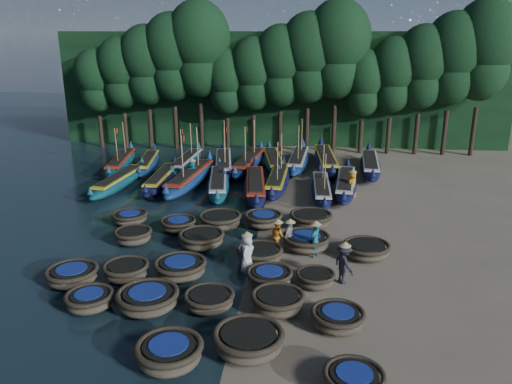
# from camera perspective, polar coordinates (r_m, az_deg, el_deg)

# --- Properties ---
(ground) EXTENTS (120.00, 120.00, 0.00)m
(ground) POSITION_cam_1_polar(r_m,az_deg,el_deg) (24.85, -0.05, -5.74)
(ground) COLOR #80715D
(ground) RESTS_ON ground
(foliage_wall) EXTENTS (40.00, 3.00, 10.00)m
(foliage_wall) POSITION_cam_1_polar(r_m,az_deg,el_deg) (46.48, 2.94, 11.71)
(foliage_wall) COLOR black
(foliage_wall) RESTS_ON ground
(coracle_2) EXTENTS (2.21, 2.21, 0.82)m
(coracle_2) POSITION_cam_1_polar(r_m,az_deg,el_deg) (16.41, -9.88, -17.68)
(coracle_2) COLOR brown
(coracle_2) RESTS_ON ground
(coracle_3) EXTENTS (2.71, 2.71, 0.83)m
(coracle_3) POSITION_cam_1_polar(r_m,az_deg,el_deg) (16.72, -0.86, -16.64)
(coracle_3) COLOR brown
(coracle_3) RESTS_ON ground
(coracle_4) EXTENTS (1.85, 1.85, 0.63)m
(coracle_4) POSITION_cam_1_polar(r_m,az_deg,el_deg) (15.62, 11.14, -20.34)
(coracle_4) COLOR brown
(coracle_4) RESTS_ON ground
(coracle_5) EXTENTS (1.88, 1.88, 0.69)m
(coracle_5) POSITION_cam_1_polar(r_m,az_deg,el_deg) (20.03, -18.49, -11.61)
(coracle_5) COLOR brown
(coracle_5) RESTS_ON ground
(coracle_6) EXTENTS (2.73, 2.73, 0.79)m
(coracle_6) POSITION_cam_1_polar(r_m,az_deg,el_deg) (19.41, -12.26, -11.87)
(coracle_6) COLOR brown
(coracle_6) RESTS_ON ground
(coracle_7) EXTENTS (1.99, 1.99, 0.68)m
(coracle_7) POSITION_cam_1_polar(r_m,az_deg,el_deg) (19.14, -5.36, -12.17)
(coracle_7) COLOR brown
(coracle_7) RESTS_ON ground
(coracle_8) EXTENTS (2.04, 2.04, 0.76)m
(coracle_8) POSITION_cam_1_polar(r_m,az_deg,el_deg) (18.91, 2.51, -12.37)
(coracle_8) COLOR brown
(coracle_8) RESTS_ON ground
(coracle_9) EXTENTS (2.15, 2.15, 0.70)m
(coracle_9) POSITION_cam_1_polar(r_m,az_deg,el_deg) (18.19, 9.33, -14.04)
(coracle_9) COLOR brown
(coracle_9) RESTS_ON ground
(coracle_10) EXTENTS (2.32, 2.32, 0.72)m
(coracle_10) POSITION_cam_1_polar(r_m,az_deg,el_deg) (22.11, -20.25, -8.88)
(coracle_10) COLOR brown
(coracle_10) RESTS_ON ground
(coracle_11) EXTENTS (1.95, 1.95, 0.74)m
(coracle_11) POSITION_cam_1_polar(r_m,az_deg,el_deg) (21.79, -14.62, -8.69)
(coracle_11) COLOR brown
(coracle_11) RESTS_ON ground
(coracle_12) EXTENTS (2.75, 2.75, 0.80)m
(coracle_12) POSITION_cam_1_polar(r_m,az_deg,el_deg) (21.46, -8.64, -8.59)
(coracle_12) COLOR brown
(coracle_12) RESTS_ON ground
(coracle_13) EXTENTS (1.93, 1.93, 0.65)m
(coracle_13) POSITION_cam_1_polar(r_m,az_deg,el_deg) (20.74, 1.56, -9.64)
(coracle_13) COLOR brown
(coracle_13) RESTS_ON ground
(coracle_14) EXTENTS (1.94, 1.94, 0.64)m
(coracle_14) POSITION_cam_1_polar(r_m,az_deg,el_deg) (20.75, 6.80, -9.77)
(coracle_14) COLOR brown
(coracle_14) RESTS_ON ground
(coracle_15) EXTENTS (2.03, 2.03, 0.73)m
(coracle_15) POSITION_cam_1_polar(r_m,az_deg,el_deg) (25.24, -13.85, -4.88)
(coracle_15) COLOR brown
(coracle_15) RESTS_ON ground
(coracle_16) EXTENTS (2.30, 2.30, 0.79)m
(coracle_16) POSITION_cam_1_polar(r_m,az_deg,el_deg) (24.21, -6.24, -5.35)
(coracle_16) COLOR brown
(coracle_16) RESTS_ON ground
(coracle_17) EXTENTS (2.12, 2.12, 0.73)m
(coracle_17) POSITION_cam_1_polar(r_m,az_deg,el_deg) (22.59, 0.42, -7.10)
(coracle_17) COLOR brown
(coracle_17) RESTS_ON ground
(coracle_18) EXTENTS (2.81, 2.81, 0.76)m
(coracle_18) POSITION_cam_1_polar(r_m,az_deg,el_deg) (23.99, 5.74, -5.60)
(coracle_18) COLOR brown
(coracle_18) RESTS_ON ground
(coracle_19) EXTENTS (2.44, 2.44, 0.72)m
(coracle_19) POSITION_cam_1_polar(r_m,az_deg,el_deg) (23.60, 12.51, -6.44)
(coracle_19) COLOR brown
(coracle_19) RESTS_ON ground
(coracle_20) EXTENTS (2.10, 2.10, 0.63)m
(coracle_20) POSITION_cam_1_polar(r_m,az_deg,el_deg) (27.89, -14.21, -2.82)
(coracle_20) COLOR brown
(coracle_20) RESTS_ON ground
(coracle_21) EXTENTS (1.90, 1.90, 0.67)m
(coracle_21) POSITION_cam_1_polar(r_m,az_deg,el_deg) (26.35, -8.88, -3.64)
(coracle_21) COLOR brown
(coracle_21) RESTS_ON ground
(coracle_22) EXTENTS (2.33, 2.33, 0.81)m
(coracle_22) POSITION_cam_1_polar(r_m,az_deg,el_deg) (26.39, -4.13, -3.25)
(coracle_22) COLOR brown
(coracle_22) RESTS_ON ground
(coracle_23) EXTENTS (2.25, 2.25, 0.76)m
(coracle_23) POSITION_cam_1_polar(r_m,az_deg,el_deg) (26.57, 0.85, -3.12)
(coracle_23) COLOR brown
(coracle_23) RESTS_ON ground
(coracle_24) EXTENTS (2.64, 2.64, 0.84)m
(coracle_24) POSITION_cam_1_polar(r_m,az_deg,el_deg) (26.58, 6.29, -3.12)
(coracle_24) COLOR brown
(coracle_24) RESTS_ON ground
(long_boat_1) EXTENTS (2.15, 7.67, 1.36)m
(long_boat_1) POSITION_cam_1_polar(r_m,az_deg,el_deg) (34.20, -15.36, 1.19)
(long_boat_1) COLOR navy
(long_boat_1) RESTS_ON ground
(long_boat_2) EXTENTS (1.36, 7.56, 1.33)m
(long_boat_2) POSITION_cam_1_polar(r_m,az_deg,el_deg) (34.14, -10.71, 1.47)
(long_boat_2) COLOR #0F1438
(long_boat_2) RESTS_ON ground
(long_boat_3) EXTENTS (2.58, 8.93, 3.82)m
(long_boat_3) POSITION_cam_1_polar(r_m,az_deg,el_deg) (33.70, -7.49, 1.59)
(long_boat_3) COLOR navy
(long_boat_3) RESTS_ON ground
(long_boat_4) EXTENTS (2.55, 7.85, 1.40)m
(long_boat_4) POSITION_cam_1_polar(r_m,az_deg,el_deg) (32.51, -4.32, 0.96)
(long_boat_4) COLOR navy
(long_boat_4) RESTS_ON ground
(long_boat_5) EXTENTS (2.42, 8.45, 1.50)m
(long_boat_5) POSITION_cam_1_polar(r_m,az_deg,el_deg) (31.84, -0.07, 0.72)
(long_boat_5) COLOR #0F1438
(long_boat_5) RESTS_ON ground
(long_boat_6) EXTENTS (1.74, 8.16, 3.47)m
(long_boat_6) POSITION_cam_1_polar(r_m,az_deg,el_deg) (33.11, 2.52, 1.34)
(long_boat_6) COLOR #0F1438
(long_boat_6) RESTS_ON ground
(long_boat_7) EXTENTS (1.41, 7.42, 3.15)m
(long_boat_7) POSITION_cam_1_polar(r_m,az_deg,el_deg) (31.59, 7.51, 0.29)
(long_boat_7) COLOR #0F1438
(long_boat_7) RESTS_ON ground
(long_boat_8) EXTENTS (2.20, 7.98, 1.41)m
(long_boat_8) POSITION_cam_1_polar(r_m,az_deg,el_deg) (32.75, 10.21, 0.86)
(long_boat_8) COLOR #0F1438
(long_boat_8) RESTS_ON ground
(long_boat_9) EXTENTS (2.48, 7.98, 3.42)m
(long_boat_9) POSITION_cam_1_polar(r_m,az_deg,el_deg) (39.09, -15.14, 3.29)
(long_boat_9) COLOR navy
(long_boat_9) RESTS_ON ground
(long_boat_10) EXTENTS (2.27, 7.25, 1.29)m
(long_boat_10) POSITION_cam_1_polar(r_m,az_deg,el_deg) (38.62, -12.26, 3.25)
(long_boat_10) COLOR navy
(long_boat_10) RESTS_ON ground
(long_boat_11) EXTENTS (1.72, 7.79, 3.31)m
(long_boat_11) POSITION_cam_1_polar(r_m,az_deg,el_deg) (38.25, -7.94, 3.41)
(long_boat_11) COLOR navy
(long_boat_11) RESTS_ON ground
(long_boat_12) EXTENTS (2.78, 8.37, 3.60)m
(long_boat_12) POSITION_cam_1_polar(r_m,az_deg,el_deg) (37.29, -3.72, 3.24)
(long_boat_12) COLOR #0F1438
(long_boat_12) RESTS_ON ground
(long_boat_13) EXTENTS (2.54, 8.36, 3.58)m
(long_boat_13) POSITION_cam_1_polar(r_m,az_deg,el_deg) (37.58, -0.79, 3.39)
(long_boat_13) COLOR navy
(long_boat_13) RESTS_ON ground
(long_boat_14) EXTENTS (2.68, 7.96, 1.42)m
(long_boat_14) POSITION_cam_1_polar(r_m,az_deg,el_deg) (38.04, 2.01, 3.51)
(long_boat_14) COLOR navy
(long_boat_14) RESTS_ON ground
(long_boat_15) EXTENTS (2.07, 8.38, 3.57)m
(long_boat_15) POSITION_cam_1_polar(r_m,az_deg,el_deg) (38.34, 4.87, 3.61)
(long_boat_15) COLOR navy
(long_boat_15) RESTS_ON ground
(long_boat_16) EXTENTS (2.19, 9.18, 1.62)m
(long_boat_16) POSITION_cam_1_polar(r_m,az_deg,el_deg) (38.33, 7.98, 3.58)
(long_boat_16) COLOR #0F1438
(long_boat_16) RESTS_ON ground
(long_boat_17) EXTENTS (2.10, 8.40, 1.48)m
(long_boat_17) POSITION_cam_1_polar(r_m,az_deg,el_deg) (37.83, 12.91, 3.02)
(long_boat_17) COLOR #0F1438
(long_boat_17) RESTS_ON ground
(fisherman_0) EXTENTS (0.73, 0.97, 1.99)m
(fisherman_0) POSITION_cam_1_polar(r_m,az_deg,el_deg) (21.51, -1.03, -6.87)
(fisherman_0) COLOR silver
(fisherman_0) RESTS_ON ground
(fisherman_1) EXTENTS (0.65, 0.73, 1.88)m
(fisherman_1) POSITION_cam_1_polar(r_m,az_deg,el_deg) (23.07, 6.79, -5.26)
(fisherman_1) COLOR #175B60
(fisherman_1) RESTS_ON ground
(fisherman_2) EXTENTS (0.88, 0.92, 1.70)m
(fisherman_2) POSITION_cam_1_polar(r_m,az_deg,el_deg) (23.63, 2.50, -4.89)
(fisherman_2) COLOR #C7741A
(fisherman_2) RESTS_ON ground
(fisherman_3) EXTENTS (1.14, 1.29, 1.93)m
(fisherman_3) POSITION_cam_1_polar(r_m,az_deg,el_deg) (20.98, 10.02, -7.97)
(fisherman_3) COLOR black
(fisherman_3) RESTS_ON ground
(fisherman_4) EXTENTS (0.70, 0.95, 1.69)m
(fisherman_4) POSITION_cam_1_polar(r_m,az_deg,el_deg) (23.72, 3.89, -4.81)
(fisherman_4) COLOR silver
(fisherman_4) RESTS_ON ground
(fisherman_5) EXTENTS (1.60, 1.38, 1.94)m
(fisherman_5) POSITION_cam_1_polar(r_m,az_deg,el_deg) (34.05, -7.27, 2.29)
(fisherman_5) COLOR #175B60
(fisherman_5) RESTS_ON ground
(fisherman_6) EXTENTS (0.94, 1.04, 1.98)m
(fisherman_6) POSITION_cam_1_polar(r_m,az_deg,el_deg) (31.55, 10.94, 0.93)
(fisherman_6) COLOR #C7741A
(fisherman_6) RESTS_ON ground
(tree_0) EXTENTS (3.68, 3.68, 8.68)m
(tree_0) POSITION_cam_1_polar(r_m,az_deg,el_deg) (46.59, -17.82, 12.11)
(tree_0) COLOR black
(tree_0) RESTS_ON ground
(tree_1) EXTENTS (4.09, 4.09, 9.65)m
(tree_1) POSITION_cam_1_polar(r_m,az_deg,el_deg) (45.68, -15.18, 13.10)
(tree_1) COLOR black
(tree_1) RESTS_ON ground
(tree_2) EXTENTS (4.51, 4.51, 10.63)m
(tree_2) POSITION_cam_1_polar(r_m,az_deg,el_deg) (44.88, -12.42, 14.09)
(tree_2) COLOR black
(tree_2) RESTS_ON ground
(tree_3) EXTENTS (4.92, 4.92, 11.60)m
(tree_3) POSITION_cam_1_polar(r_m,az_deg,el_deg) (44.20, -9.54, 15.07)
(tree_3) COLOR black
(tree_3) RESTS_ON ground
(tree_4) EXTENTS (5.34, 5.34, 12.58)m
(tree_4) POSITION_cam_1_polar(r_m,az_deg,el_deg) (43.64, -6.55, 16.05)
(tree_4) COLOR black
(tree_4) RESTS_ON ground
(tree_5) EXTENTS (3.68, 3.68, 8.68)m
(tree_5) POSITION_cam_1_polar(r_m,az_deg,el_deg) (43.38, -3.38, 12.55)
(tree_5) COLOR black
(tree_5) RESTS_ON ground
(tree_6) EXTENTS (4.09, 4.09, 9.65)m
(tree_6) POSITION_cam_1_polar(r_m,az_deg,el_deg) (43.02, -0.29, 13.44)
(tree_6) COLOR black
(tree_6) RESTS_ON ground
(tree_7) EXTENTS (4.51, 4.51, 10.63)m
(tree_7) POSITION_cam_1_polar(r_m,az_deg,el_deg) (42.80, 2.87, 14.30)
(tree_7) COLOR black
(tree_7) RESTS_ON ground
(tree_8) EXTENTS (4.92, 4.92, 11.60)m
(tree_8) POSITION_cam_1_polar(r_m,az_deg,el_deg) (42.71, 6.08, 15.13)
(tree_8) COLOR black
(tree_8) RESTS_ON ground
(tree_9) EXTENTS (5.34, 5.34, 12.58)m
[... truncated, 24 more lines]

